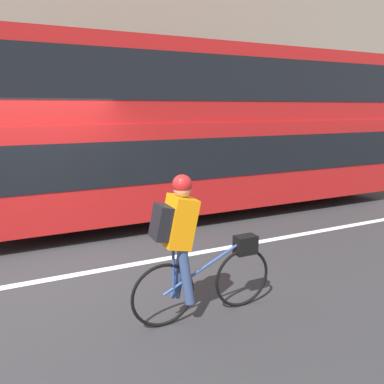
{
  "coord_description": "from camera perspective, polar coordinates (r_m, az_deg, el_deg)",
  "views": [
    {
      "loc": [
        -0.3,
        -5.22,
        2.36
      ],
      "look_at": [
        2.2,
        0.13,
        1.02
      ],
      "focal_mm": 35.0,
      "sensor_mm": 36.0,
      "label": 1
    }
  ],
  "objects": [
    {
      "name": "cyclist_on_bike",
      "position": [
        4.12,
        -0.23,
        -7.99
      ],
      "size": [
        1.74,
        0.32,
        1.68
      ],
      "color": "black",
      "rests_on": "ground_plane"
    },
    {
      "name": "ground_plane",
      "position": [
        5.74,
        -20.23,
        -12.34
      ],
      "size": [
        80.0,
        80.0,
        0.0
      ],
      "primitive_type": "plane",
      "color": "#2D2D30"
    },
    {
      "name": "road_center_line",
      "position": [
        5.75,
        -20.24,
        -12.26
      ],
      "size": [
        50.0,
        0.14,
        0.01
      ],
      "primitive_type": "cube",
      "color": "silver",
      "rests_on": "ground_plane"
    },
    {
      "name": "bus",
      "position": [
        8.54,
        1.58,
        10.24
      ],
      "size": [
        9.41,
        2.57,
        3.57
      ],
      "color": "black",
      "rests_on": "ground_plane"
    },
    {
      "name": "trash_bin",
      "position": [
        12.4,
        -0.51,
        4.69
      ],
      "size": [
        0.47,
        0.47,
        0.99
      ],
      "color": "#515156",
      "rests_on": "sidewalk_curb"
    },
    {
      "name": "building_facade",
      "position": [
        12.66,
        -25.12,
        21.01
      ],
      "size": [
        60.0,
        0.3,
        8.85
      ],
      "color": "gray",
      "rests_on": "ground_plane"
    },
    {
      "name": "sidewalk_curb",
      "position": [
        11.51,
        -23.04,
        0.21
      ],
      "size": [
        60.0,
        2.13,
        0.12
      ],
      "color": "gray",
      "rests_on": "ground_plane"
    }
  ]
}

